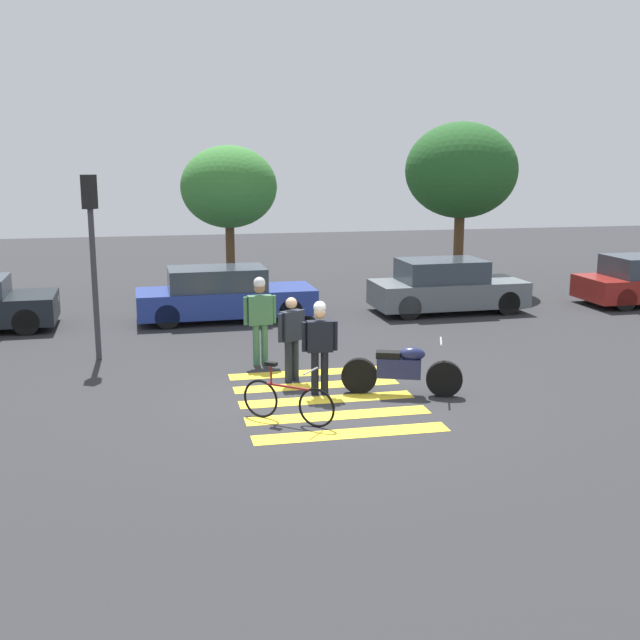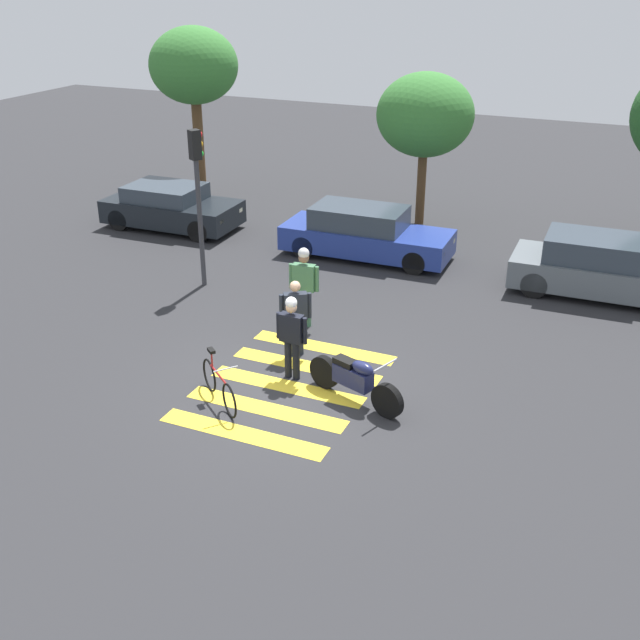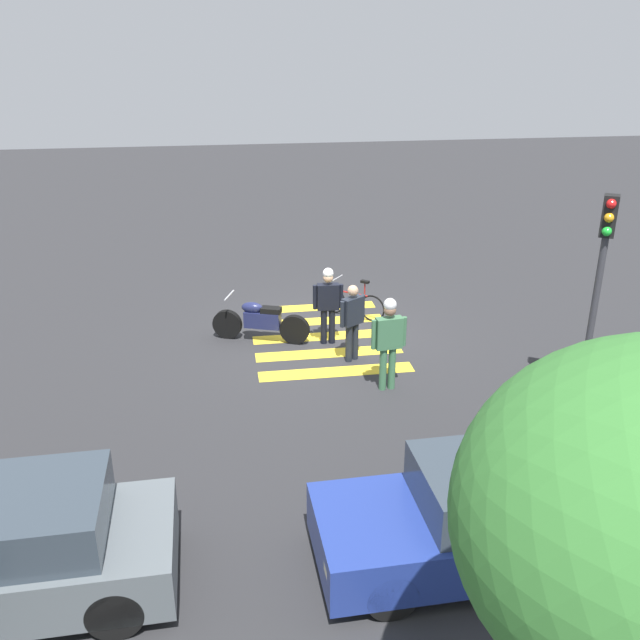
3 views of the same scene
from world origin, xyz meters
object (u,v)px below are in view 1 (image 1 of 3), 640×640
(officer_by_motorcycle, at_px, (292,334))
(traffic_light_pole, at_px, (92,236))
(leaning_bicycle, at_px, (288,401))
(police_motorcycle, at_px, (401,370))
(officer_on_foot, at_px, (320,341))
(car_blue_hatchback, at_px, (224,295))
(pedestrian_bystander, at_px, (260,314))
(car_grey_coupe, at_px, (446,287))

(officer_by_motorcycle, xyz_separation_m, traffic_light_pole, (-3.77, 2.54, 1.71))
(leaning_bicycle, height_order, traffic_light_pole, traffic_light_pole)
(police_motorcycle, xyz_separation_m, officer_on_foot, (-1.45, 0.35, 0.54))
(leaning_bicycle, bearing_deg, car_blue_hatchback, 91.86)
(police_motorcycle, relative_size, officer_by_motorcycle, 1.28)
(pedestrian_bystander, bearing_deg, officer_by_motorcycle, -72.44)
(officer_on_foot, distance_m, traffic_light_pole, 5.63)
(police_motorcycle, relative_size, officer_on_foot, 1.22)
(officer_by_motorcycle, bearing_deg, car_grey_coupe, 47.46)
(officer_by_motorcycle, relative_size, car_blue_hatchback, 0.35)
(officer_on_foot, distance_m, car_blue_hatchback, 7.09)
(car_blue_hatchback, distance_m, car_grey_coupe, 6.16)
(police_motorcycle, height_order, officer_by_motorcycle, officer_by_motorcycle)
(car_grey_coupe, height_order, traffic_light_pole, traffic_light_pole)
(car_grey_coupe, bearing_deg, police_motorcycle, -116.66)
(car_blue_hatchback, bearing_deg, car_grey_coupe, -1.66)
(officer_on_foot, xyz_separation_m, officer_by_motorcycle, (-0.36, 0.93, -0.06))
(police_motorcycle, relative_size, car_blue_hatchback, 0.45)
(officer_on_foot, height_order, car_grey_coupe, officer_on_foot)
(police_motorcycle, distance_m, traffic_light_pole, 7.10)
(traffic_light_pole, bearing_deg, police_motorcycle, -34.36)
(police_motorcycle, height_order, car_grey_coupe, car_grey_coupe)
(officer_on_foot, relative_size, traffic_light_pole, 0.45)
(police_motorcycle, bearing_deg, traffic_light_pole, 145.64)
(leaning_bicycle, height_order, officer_on_foot, officer_on_foot)
(officer_on_foot, bearing_deg, car_grey_coupe, 53.48)
(police_motorcycle, distance_m, pedestrian_bystander, 3.50)
(leaning_bicycle, relative_size, officer_by_motorcycle, 0.81)
(officer_on_foot, distance_m, car_grey_coupe, 8.49)
(officer_by_motorcycle, height_order, traffic_light_pole, traffic_light_pole)
(police_motorcycle, xyz_separation_m, car_blue_hatchback, (-2.56, 7.34, 0.20))
(car_grey_coupe, bearing_deg, leaning_bicycle, -125.60)
(car_grey_coupe, bearing_deg, traffic_light_pole, -159.91)
(police_motorcycle, bearing_deg, leaning_bicycle, -155.17)
(leaning_bicycle, bearing_deg, officer_by_motorcycle, 78.31)
(pedestrian_bystander, relative_size, car_grey_coupe, 0.44)
(officer_by_motorcycle, bearing_deg, officer_on_foot, -68.96)
(officer_on_foot, xyz_separation_m, pedestrian_bystander, (-0.78, 2.28, 0.09))
(traffic_light_pole, bearing_deg, officer_on_foot, -40.04)
(officer_by_motorcycle, bearing_deg, traffic_light_pole, 146.04)
(police_motorcycle, height_order, traffic_light_pole, traffic_light_pole)
(leaning_bicycle, xyz_separation_m, car_blue_hatchback, (-0.27, 8.40, 0.30))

